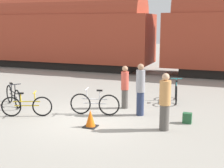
% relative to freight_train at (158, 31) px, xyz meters
% --- Properties ---
extents(ground_plane, '(80.00, 80.00, 0.00)m').
position_rel_freight_train_xyz_m(ground_plane, '(0.00, -10.66, -2.71)').
color(ground_plane, gray).
extents(freight_train, '(57.07, 3.04, 5.20)m').
position_rel_freight_train_xyz_m(freight_train, '(0.00, 0.00, 0.00)').
color(freight_train, black).
rests_on(freight_train, ground_plane).
extents(rail_near, '(69.07, 0.07, 0.01)m').
position_rel_freight_train_xyz_m(rail_near, '(0.00, -0.72, -2.70)').
color(rail_near, '#4C4238').
rests_on(rail_near, ground_plane).
extents(rail_far, '(69.07, 0.07, 0.01)m').
position_rel_freight_train_xyz_m(rail_far, '(0.00, 0.72, -2.70)').
color(rail_far, '#4C4238').
rests_on(rail_far, ground_plane).
extents(bicycle_silver, '(1.74, 0.48, 0.93)m').
position_rel_freight_train_xyz_m(bicycle_silver, '(0.04, -10.05, -2.32)').
color(bicycle_silver, black).
rests_on(bicycle_silver, ground_plane).
extents(bicycle_black, '(1.47, 1.06, 0.90)m').
position_rel_freight_train_xyz_m(bicycle_black, '(-3.43, -10.02, -2.33)').
color(bicycle_black, black).
rests_on(bicycle_black, ground_plane).
extents(bicycle_yellow, '(1.63, 0.72, 0.86)m').
position_rel_freight_train_xyz_m(bicycle_yellow, '(-2.06, -11.06, -2.34)').
color(bicycle_yellow, black).
rests_on(bicycle_yellow, ground_plane).
extents(bicycle_teal, '(0.46, 1.71, 0.93)m').
position_rel_freight_train_xyz_m(bicycle_teal, '(2.39, -7.17, -2.31)').
color(bicycle_teal, black).
rests_on(bicycle_teal, ground_plane).
extents(person_in_grey, '(0.31, 0.31, 1.81)m').
position_rel_freight_train_xyz_m(person_in_grey, '(1.54, -9.54, -1.79)').
color(person_in_grey, '#283351').
rests_on(person_in_grey, ground_plane).
extents(person_in_red, '(0.28, 0.28, 1.61)m').
position_rel_freight_train_xyz_m(person_in_red, '(0.75, -8.86, -1.88)').
color(person_in_red, '#514C47').
rests_on(person_in_red, ground_plane).
extents(person_in_tan, '(0.34, 0.34, 1.73)m').
position_rel_freight_train_xyz_m(person_in_tan, '(2.64, -10.78, -1.84)').
color(person_in_tan, '#514C47').
rests_on(person_in_tan, ground_plane).
extents(backpack, '(0.28, 0.20, 0.34)m').
position_rel_freight_train_xyz_m(backpack, '(3.20, -9.87, -2.54)').
color(backpack, '#235633').
rests_on(backpack, ground_plane).
extents(traffic_cone, '(0.40, 0.40, 0.55)m').
position_rel_freight_train_xyz_m(traffic_cone, '(0.46, -11.31, -2.45)').
color(traffic_cone, black).
rests_on(traffic_cone, ground_plane).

